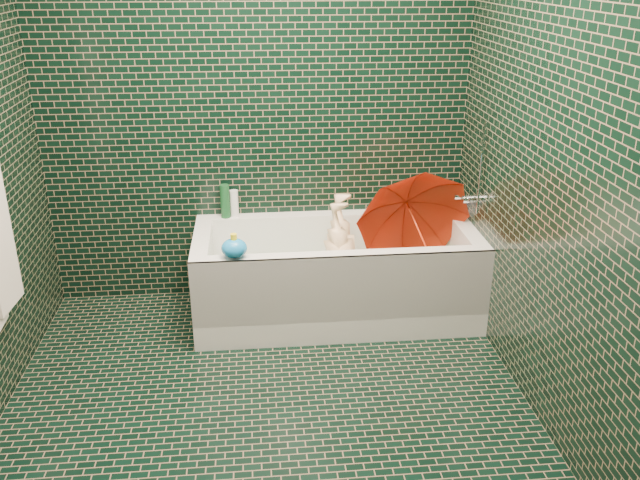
{
  "coord_description": "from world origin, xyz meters",
  "views": [
    {
      "loc": [
        -0.02,
        -2.7,
        2.06
      ],
      "look_at": [
        0.33,
        0.82,
        0.58
      ],
      "focal_mm": 38.0,
      "sensor_mm": 36.0,
      "label": 1
    }
  ],
  "objects": [
    {
      "name": "bottle_left_short",
      "position": [
        -0.16,
        1.35,
        0.64
      ],
      "size": [
        0.07,
        0.07,
        0.17
      ],
      "primitive_type": "cylinder",
      "rotation": [
        0.0,
        0.0,
        0.36
      ],
      "color": "white",
      "rests_on": "bathtub"
    },
    {
      "name": "bath_mat",
      "position": [
        0.45,
        1.02,
        0.16
      ],
      "size": [
        1.35,
        0.47,
        0.01
      ],
      "primitive_type": "cube",
      "color": "#3BD32A",
      "rests_on": "bathtub"
    },
    {
      "name": "bottle_left_tall",
      "position": [
        -0.21,
        1.34,
        0.66
      ],
      "size": [
        0.06,
        0.06,
        0.21
      ],
      "primitive_type": "cylinder",
      "rotation": [
        0.0,
        0.0,
        0.01
      ],
      "color": "#144822",
      "rests_on": "bathtub"
    },
    {
      "name": "umbrella",
      "position": [
        0.94,
        0.96,
        0.56
      ],
      "size": [
        0.9,
        0.87,
        0.99
      ],
      "primitive_type": "imported",
      "rotation": [
        0.4,
        -0.35,
        -0.04
      ],
      "color": "red",
      "rests_on": "bathtub"
    },
    {
      "name": "soap_bottle_a",
      "position": [
        1.22,
        1.32,
        0.55
      ],
      "size": [
        0.09,
        0.09,
        0.23
      ],
      "primitive_type": "imported",
      "rotation": [
        0.0,
        0.0,
        0.07
      ],
      "color": "white",
      "rests_on": "bathtub"
    },
    {
      "name": "bottle_right_tall",
      "position": [
        1.09,
        1.36,
        0.66
      ],
      "size": [
        0.06,
        0.06,
        0.22
      ],
      "primitive_type": "cylinder",
      "rotation": [
        0.0,
        0.0,
        -0.05
      ],
      "color": "#144822",
      "rests_on": "bathtub"
    },
    {
      "name": "water",
      "position": [
        0.45,
        1.02,
        0.3
      ],
      "size": [
        1.48,
        0.53,
        0.0
      ],
      "primitive_type": "cube",
      "color": "silver",
      "rests_on": "bathtub"
    },
    {
      "name": "wall_back",
      "position": [
        0.0,
        1.4,
        1.25
      ],
      "size": [
        2.8,
        0.0,
        2.8
      ],
      "primitive_type": "plane",
      "rotation": [
        1.57,
        0.0,
        0.0
      ],
      "color": "black",
      "rests_on": "floor"
    },
    {
      "name": "rubber_duck",
      "position": [
        0.99,
        1.36,
        0.59
      ],
      "size": [
        0.12,
        0.08,
        0.1
      ],
      "rotation": [
        0.0,
        0.0,
        0.04
      ],
      "color": "yellow",
      "rests_on": "bathtub"
    },
    {
      "name": "bath_toy",
      "position": [
        -0.15,
        0.7,
        0.61
      ],
      "size": [
        0.17,
        0.15,
        0.14
      ],
      "rotation": [
        0.0,
        0.0,
        -0.29
      ],
      "color": "#1780D5",
      "rests_on": "bathtub"
    },
    {
      "name": "soap_bottle_b",
      "position": [
        1.21,
        1.34,
        0.55
      ],
      "size": [
        0.1,
        0.1,
        0.18
      ],
      "primitive_type": "imported",
      "rotation": [
        0.0,
        0.0,
        -0.24
      ],
      "color": "#4D1F74",
      "rests_on": "bathtub"
    },
    {
      "name": "faucet",
      "position": [
        1.26,
        1.02,
        0.77
      ],
      "size": [
        0.18,
        0.19,
        0.55
      ],
      "color": "silver",
      "rests_on": "wall_right"
    },
    {
      "name": "wall_front",
      "position": [
        0.0,
        -1.4,
        1.25
      ],
      "size": [
        2.8,
        0.0,
        2.8
      ],
      "primitive_type": "plane",
      "rotation": [
        -1.57,
        0.0,
        0.0
      ],
      "color": "black",
      "rests_on": "floor"
    },
    {
      "name": "bathtub",
      "position": [
        0.45,
        1.01,
        0.21
      ],
      "size": [
        1.7,
        0.75,
        0.55
      ],
      "color": "white",
      "rests_on": "floor"
    },
    {
      "name": "floor",
      "position": [
        0.0,
        0.0,
        0.0
      ],
      "size": [
        2.8,
        2.8,
        0.0
      ],
      "primitive_type": "plane",
      "color": "black",
      "rests_on": "ground"
    },
    {
      "name": "child",
      "position": [
        0.5,
        0.99,
        0.31
      ],
      "size": [
        0.98,
        0.61,
        0.31
      ],
      "primitive_type": "imported",
      "rotation": [
        -1.47,
        0.0,
        -1.89
      ],
      "color": "beige",
      "rests_on": "bathtub"
    },
    {
      "name": "soap_bottle_c",
      "position": [
        1.07,
        1.32,
        0.55
      ],
      "size": [
        0.15,
        0.15,
        0.18
      ],
      "primitive_type": "imported",
      "rotation": [
        0.0,
        0.0,
        -0.06
      ],
      "color": "#144822",
      "rests_on": "bathtub"
    },
    {
      "name": "bottle_right_pump",
      "position": [
        1.14,
        1.33,
        0.63
      ],
      "size": [
        0.06,
        0.06,
        0.17
      ],
      "primitive_type": "cylinder",
      "rotation": [
        0.0,
        0.0,
        -0.26
      ],
      "color": "silver",
      "rests_on": "bathtub"
    },
    {
      "name": "wall_right",
      "position": [
        1.3,
        0.0,
        1.25
      ],
      "size": [
        0.0,
        2.8,
        2.8
      ],
      "primitive_type": "plane",
      "rotation": [
        1.57,
        0.0,
        -1.57
      ],
      "color": "black",
      "rests_on": "floor"
    }
  ]
}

